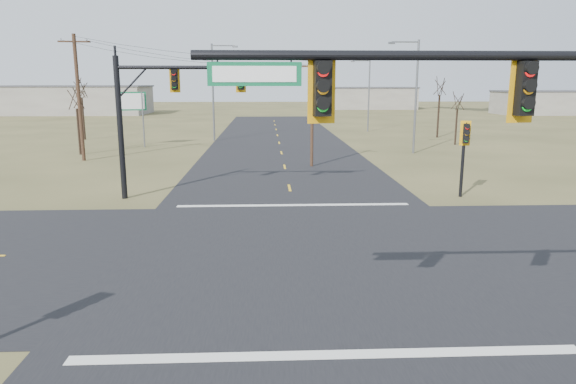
% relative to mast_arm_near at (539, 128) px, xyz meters
% --- Properties ---
extents(ground, '(320.00, 320.00, 0.00)m').
position_rel_mast_arm_near_xyz_m(ground, '(-4.06, 8.28, -5.34)').
color(ground, olive).
rests_on(ground, ground).
extents(road_ew, '(160.00, 14.00, 0.02)m').
position_rel_mast_arm_near_xyz_m(road_ew, '(-4.06, 8.28, -5.33)').
color(road_ew, black).
rests_on(road_ew, ground).
extents(road_ns, '(14.00, 160.00, 0.02)m').
position_rel_mast_arm_near_xyz_m(road_ns, '(-4.06, 8.28, -5.33)').
color(road_ns, black).
rests_on(road_ns, ground).
extents(stop_bar_near, '(12.00, 0.40, 0.01)m').
position_rel_mast_arm_near_xyz_m(stop_bar_near, '(-4.06, 0.78, -5.31)').
color(stop_bar_near, silver).
rests_on(stop_bar_near, road_ns).
extents(stop_bar_far, '(12.00, 0.40, 0.01)m').
position_rel_mast_arm_near_xyz_m(stop_bar_far, '(-4.06, 15.78, -5.31)').
color(stop_bar_far, silver).
rests_on(stop_bar_far, road_ns).
extents(mast_arm_near, '(10.64, 0.48, 7.34)m').
position_rel_mast_arm_near_xyz_m(mast_arm_near, '(0.00, 0.00, 0.00)').
color(mast_arm_near, black).
rests_on(mast_arm_near, ground).
extents(mast_arm_far, '(9.42, 0.56, 7.64)m').
position_rel_mast_arm_near_xyz_m(mast_arm_far, '(-10.42, 17.92, 0.14)').
color(mast_arm_far, black).
rests_on(mast_arm_far, ground).
extents(pedestal_signal_ne, '(0.65, 0.56, 4.26)m').
position_rel_mast_arm_near_xyz_m(pedestal_signal_ne, '(5.40, 17.40, -2.21)').
color(pedestal_signal_ne, black).
rests_on(pedestal_signal_ne, ground).
extents(utility_pole_near, '(1.96, 0.43, 8.03)m').
position_rel_mast_arm_near_xyz_m(utility_pole_near, '(-1.99, 28.48, -1.11)').
color(utility_pole_near, '#412C1B').
rests_on(utility_pole_near, ground).
extents(utility_pole_far, '(2.44, 0.44, 10.01)m').
position_rel_mast_arm_near_xyz_m(utility_pole_far, '(-20.41, 32.34, -0.15)').
color(utility_pole_far, '#412C1B').
rests_on(utility_pole_far, ground).
extents(highway_sign, '(2.80, 0.82, 5.40)m').
position_rel_mast_arm_near_xyz_m(highway_sign, '(-18.60, 41.32, -1.47)').
color(highway_sign, slate).
rests_on(highway_sign, ground).
extents(streetlight_a, '(2.77, 0.34, 9.93)m').
position_rel_mast_arm_near_xyz_m(streetlight_a, '(7.68, 35.65, 0.24)').
color(streetlight_a, slate).
rests_on(streetlight_a, ground).
extents(streetlight_b, '(2.58, 0.32, 9.24)m').
position_rel_mast_arm_near_xyz_m(streetlight_b, '(7.75, 57.11, -0.15)').
color(streetlight_b, slate).
rests_on(streetlight_b, ground).
extents(streetlight_c, '(2.88, 0.31, 10.35)m').
position_rel_mast_arm_near_xyz_m(streetlight_c, '(-10.92, 46.78, 0.47)').
color(streetlight_c, slate).
rests_on(streetlight_c, ground).
extents(bare_tree_a, '(3.40, 3.40, 6.35)m').
position_rel_mast_arm_near_xyz_m(bare_tree_a, '(-21.96, 36.03, -0.32)').
color(bare_tree_a, black).
rests_on(bare_tree_a, ground).
extents(bare_tree_b, '(3.37, 3.37, 7.17)m').
position_rel_mast_arm_near_xyz_m(bare_tree_b, '(-25.86, 48.69, 0.39)').
color(bare_tree_b, black).
rests_on(bare_tree_b, ground).
extents(bare_tree_c, '(2.63, 2.63, 5.71)m').
position_rel_mast_arm_near_xyz_m(bare_tree_c, '(14.05, 41.93, -0.86)').
color(bare_tree_c, black).
rests_on(bare_tree_c, ground).
extents(bare_tree_d, '(3.14, 3.14, 7.36)m').
position_rel_mast_arm_near_xyz_m(bare_tree_d, '(14.62, 49.28, 0.58)').
color(bare_tree_d, black).
rests_on(bare_tree_d, ground).
extents(warehouse_left, '(28.00, 14.00, 5.50)m').
position_rel_mast_arm_near_xyz_m(warehouse_left, '(-44.06, 98.28, -2.59)').
color(warehouse_left, gray).
rests_on(warehouse_left, ground).
extents(warehouse_mid, '(20.00, 12.00, 5.00)m').
position_rel_mast_arm_near_xyz_m(warehouse_mid, '(20.94, 118.28, -2.84)').
color(warehouse_mid, gray).
rests_on(warehouse_mid, ground).
extents(warehouse_right, '(18.00, 10.00, 4.50)m').
position_rel_mast_arm_near_xyz_m(warehouse_right, '(50.94, 93.28, -3.09)').
color(warehouse_right, gray).
rests_on(warehouse_right, ground).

